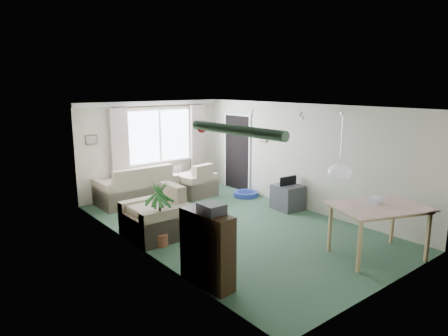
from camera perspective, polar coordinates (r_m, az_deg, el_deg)
ground at (r=8.16m, az=1.33°, el=-8.27°), size 6.50×6.50×0.00m
window at (r=10.52m, az=-9.20°, el=4.55°), size 1.80×0.03×1.30m
curtain_rod at (r=10.39m, az=-9.12°, el=8.73°), size 2.60×0.03×0.03m
curtain_left at (r=9.95m, az=-14.63°, el=2.57°), size 0.45×0.08×2.00m
curtain_right at (r=11.08m, az=-3.73°, el=3.83°), size 0.45×0.08×2.00m
radiator at (r=10.68m, az=-8.90°, el=-1.33°), size 1.20×0.10×0.55m
doorway at (r=10.78m, az=1.91°, el=2.18°), size 0.03×0.95×2.00m
pendant_lamp at (r=6.39m, az=16.20°, el=-0.59°), size 0.36×0.36×0.36m
tinsel_garland at (r=4.70m, az=1.59°, el=5.46°), size 1.60×1.60×0.12m
bauble_cluster_a at (r=9.22m, az=4.01°, el=8.16°), size 0.20×0.20×0.20m
bauble_cluster_b at (r=8.60m, az=10.98°, el=7.72°), size 0.20×0.20×0.20m
wall_picture_back at (r=9.76m, az=-18.44°, el=3.84°), size 0.28×0.03×0.22m
wall_picture_right at (r=9.97m, az=5.67°, el=4.54°), size 0.03×0.24×0.30m
sofa at (r=9.86m, az=-12.41°, el=-2.21°), size 1.85×0.98×0.92m
armchair_corner at (r=10.25m, az=-4.43°, el=-1.63°), size 1.08×1.03×0.85m
armchair_left at (r=7.59m, az=-9.86°, el=-6.23°), size 1.00×1.06×0.94m
coffee_table at (r=10.08m, az=-10.50°, el=-3.40°), size 0.93×0.64×0.38m
photo_frame at (r=10.04m, az=-10.22°, el=-1.87°), size 0.12×0.03×0.16m
bookshelf at (r=5.72m, az=-2.42°, el=-11.48°), size 0.36×0.90×1.08m
hifi_box at (r=5.47m, az=-1.78°, el=-5.80°), size 0.28×0.35×0.14m
houseplant at (r=7.09m, az=-9.11°, el=-6.38°), size 0.64×0.64×1.21m
dining_table at (r=7.11m, az=21.07°, el=-8.50°), size 1.62×1.36×0.86m
gift_box at (r=7.06m, az=20.77°, el=-4.44°), size 0.27×0.21×0.12m
tv_cube at (r=9.26m, az=9.08°, el=-4.13°), size 0.61×0.66×0.56m
pet_bed at (r=10.23m, az=3.10°, el=-3.74°), size 0.74×0.74×0.12m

